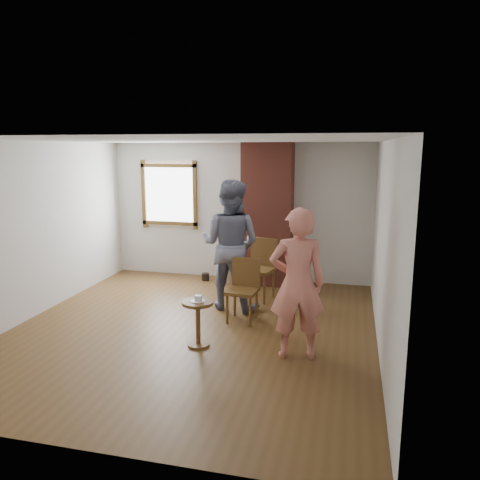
% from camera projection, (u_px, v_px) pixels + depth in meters
% --- Properties ---
extents(ground, '(5.50, 5.50, 0.00)m').
position_uv_depth(ground, '(193.00, 329.00, 6.56)').
color(ground, brown).
rests_on(ground, ground).
extents(room_shell, '(5.04, 5.52, 2.62)m').
position_uv_depth(room_shell, '(200.00, 196.00, 6.80)').
color(room_shell, silver).
rests_on(room_shell, ground).
extents(brick_chimney, '(0.90, 0.50, 2.60)m').
position_uv_depth(brick_chimney, '(267.00, 215.00, 8.55)').
color(brick_chimney, brown).
rests_on(brick_chimney, ground).
extents(stoneware_crock, '(0.43, 0.43, 0.42)m').
position_uv_depth(stoneware_crock, '(226.00, 271.00, 8.84)').
color(stoneware_crock, tan).
rests_on(stoneware_crock, ground).
extents(dark_pot, '(0.19, 0.19, 0.14)m').
position_uv_depth(dark_pot, '(205.00, 277.00, 8.97)').
color(dark_pot, black).
rests_on(dark_pot, ground).
extents(dining_chair_left, '(0.46, 0.46, 0.91)m').
position_uv_depth(dining_chair_left, '(244.00, 286.00, 6.85)').
color(dining_chair_left, brown).
rests_on(dining_chair_left, ground).
extents(dining_chair_right, '(0.57, 0.57, 1.01)m').
position_uv_depth(dining_chair_right, '(261.00, 265.00, 7.84)').
color(dining_chair_right, brown).
rests_on(dining_chair_right, ground).
extents(side_table, '(0.40, 0.40, 0.60)m').
position_uv_depth(side_table, '(198.00, 316.00, 5.94)').
color(side_table, brown).
rests_on(side_table, ground).
extents(cake_plate, '(0.18, 0.18, 0.01)m').
position_uv_depth(cake_plate, '(198.00, 301.00, 5.91)').
color(cake_plate, white).
rests_on(cake_plate, side_table).
extents(cake_slice, '(0.08, 0.07, 0.06)m').
position_uv_depth(cake_slice, '(198.00, 298.00, 5.90)').
color(cake_slice, white).
rests_on(cake_slice, cake_plate).
extents(man, '(1.10, 0.92, 2.03)m').
position_uv_depth(man, '(230.00, 245.00, 7.30)').
color(man, black).
rests_on(man, ground).
extents(person_pink, '(0.75, 0.58, 1.84)m').
position_uv_depth(person_pink, '(297.00, 284.00, 5.54)').
color(person_pink, '#E28171').
rests_on(person_pink, ground).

